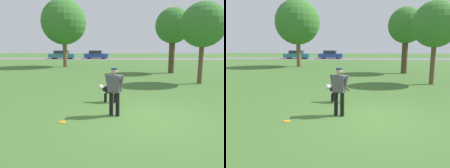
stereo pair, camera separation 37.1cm
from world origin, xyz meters
The scene contains 10 objects.
ground_plane centered at (0.00, 0.00, 0.00)m, with size 120.00×120.00×0.00m, color #426B2D.
far_road_strip centered at (0.00, 31.69, 0.01)m, with size 120.00×6.00×0.01m.
person centered at (-0.95, 0.18, 0.92)m, with size 0.65×0.35×1.57m.
dog centered at (-1.22, 1.90, 0.50)m, with size 0.99×0.42×0.71m.
frisbee centered at (-2.47, -0.53, 0.01)m, with size 0.21×0.21×0.02m.
tree_mid_center centered at (3.46, 11.79, 3.82)m, with size 2.87×2.87×5.32m.
tree_near_right centered at (4.01, 6.57, 3.44)m, with size 2.62×2.62×4.78m.
tree_far_left centered at (-6.78, 16.71, 4.71)m, with size 4.72×4.72×7.09m.
parked_car_teal centered at (-11.09, 31.35, 0.71)m, with size 4.57×1.77×1.45m.
parked_car_blue centered at (-5.18, 31.98, 0.70)m, with size 4.25×1.83×1.45m.
Camera 2 is at (-0.36, -6.67, 2.26)m, focal length 35.00 mm.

